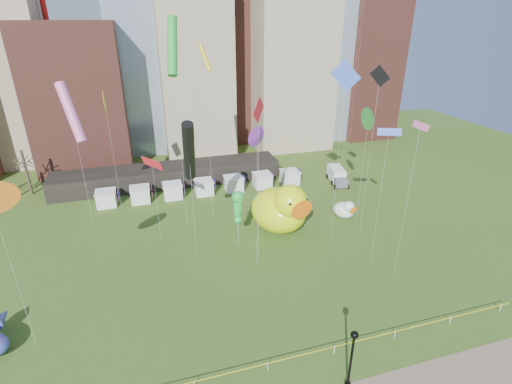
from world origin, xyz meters
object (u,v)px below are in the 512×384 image
object	(u,v)px
seahorse_purple	(303,205)
box_truck	(337,175)
seahorse_green	(238,205)
big_duck	(281,208)
lamppost	(352,353)
small_duck	(345,209)

from	to	relation	value
seahorse_purple	box_truck	size ratio (longest dim) A/B	0.78
box_truck	seahorse_purple	bearing A→B (deg)	-121.95
seahorse_green	big_duck	bearing A→B (deg)	13.48
seahorse_green	box_truck	world-z (taller)	seahorse_green
lamppost	big_duck	bearing A→B (deg)	82.23
box_truck	small_duck	bearing A→B (deg)	-101.89
lamppost	small_duck	bearing A→B (deg)	61.95
seahorse_purple	box_truck	world-z (taller)	seahorse_purple
seahorse_purple	lamppost	xyz separation A→B (m)	(-6.53, -24.39, 0.16)
small_duck	box_truck	size ratio (longest dim) A/B	0.63
seahorse_green	box_truck	xyz separation A→B (m)	(21.41, 14.38, -4.13)
small_duck	seahorse_green	xyz separation A→B (m)	(-16.27, -2.24, 4.12)
seahorse_green	box_truck	distance (m)	26.12
seahorse_green	seahorse_purple	size ratio (longest dim) A/B	1.49
seahorse_green	lamppost	bearing A→B (deg)	-82.05
big_duck	seahorse_purple	bearing A→B (deg)	-12.18
box_truck	lamppost	bearing A→B (deg)	-105.38
big_duck	seahorse_purple	distance (m)	3.22
small_duck	lamppost	bearing A→B (deg)	-130.24
seahorse_green	seahorse_purple	xyz separation A→B (m)	(9.41, 1.51, -2.09)
seahorse_purple	box_truck	xyz separation A→B (m)	(12.00, 12.87, -2.04)
seahorse_green	small_duck	bearing A→B (deg)	8.62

